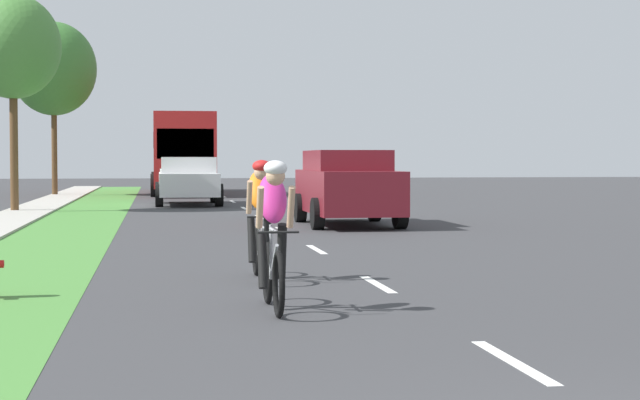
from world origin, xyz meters
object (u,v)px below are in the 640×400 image
(cyclist_lead, at_px, (273,234))
(cyclist_trailing, at_px, (260,218))
(bus_red, at_px, (182,150))
(street_tree_near, at_px, (13,47))
(pickup_white, at_px, (188,181))
(suv_maroon, at_px, (347,186))
(street_tree_far, at_px, (54,69))

(cyclist_lead, bearing_deg, cyclist_trailing, 87.20)
(bus_red, distance_m, street_tree_near, 16.50)
(cyclist_lead, bearing_deg, street_tree_near, 104.25)
(cyclist_lead, bearing_deg, pickup_white, 90.33)
(pickup_white, bearing_deg, suv_maroon, -73.32)
(street_tree_near, relative_size, street_tree_far, 0.87)
(bus_red, height_order, street_tree_far, street_tree_far)
(suv_maroon, height_order, street_tree_far, street_tree_far)
(cyclist_lead, height_order, street_tree_near, street_tree_near)
(pickup_white, bearing_deg, street_tree_near, -143.55)
(street_tree_near, bearing_deg, suv_maroon, -41.21)
(pickup_white, xyz_separation_m, bus_red, (0.07, 11.45, 1.15))
(street_tree_near, distance_m, street_tree_far, 13.90)
(pickup_white, relative_size, street_tree_far, 0.68)
(bus_red, distance_m, street_tree_far, 6.63)
(suv_maroon, bearing_deg, street_tree_near, 138.79)
(cyclist_lead, distance_m, suv_maroon, 14.05)
(cyclist_trailing, relative_size, street_tree_near, 0.27)
(cyclist_trailing, distance_m, pickup_white, 22.41)
(pickup_white, height_order, street_tree_far, street_tree_far)
(cyclist_lead, distance_m, pickup_white, 25.17)
(cyclist_lead, height_order, suv_maroon, suv_maroon)
(cyclist_trailing, xyz_separation_m, pickup_white, (-0.28, 22.41, 0.02))
(pickup_white, bearing_deg, cyclist_lead, -89.67)
(cyclist_lead, height_order, street_tree_far, street_tree_far)
(bus_red, relative_size, street_tree_far, 1.56)
(bus_red, bearing_deg, suv_maroon, -81.64)
(street_tree_far, bearing_deg, bus_red, 14.88)
(bus_red, bearing_deg, cyclist_trailing, -89.65)
(street_tree_near, bearing_deg, cyclist_lead, -75.75)
(pickup_white, relative_size, street_tree_near, 0.79)
(pickup_white, xyz_separation_m, street_tree_near, (-5.26, -3.89, 4.07))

